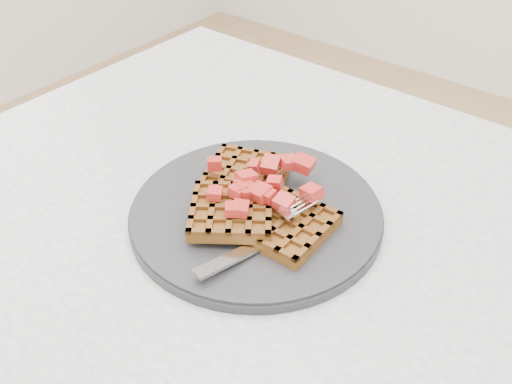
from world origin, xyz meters
TOP-DOWN VIEW (x-y plane):
  - table at (0.00, 0.00)m, footprint 1.20×0.80m
  - plate at (-0.12, -0.01)m, footprint 0.31×0.31m
  - waffles at (-0.12, -0.01)m, footprint 0.21×0.21m
  - strawberry_pile at (-0.12, -0.01)m, footprint 0.15×0.15m
  - fork at (-0.07, -0.05)m, footprint 0.06×0.18m

SIDE VIEW (x-z plane):
  - table at x=0.00m, z-range 0.26..1.01m
  - plate at x=-0.12m, z-range 0.75..0.77m
  - fork at x=-0.07m, z-range 0.77..0.78m
  - waffles at x=-0.12m, z-range 0.76..0.79m
  - strawberry_pile at x=-0.12m, z-range 0.79..0.82m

